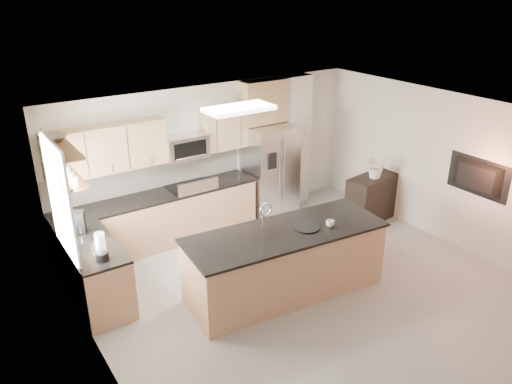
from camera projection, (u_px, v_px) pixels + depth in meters
floor at (324, 302)px, 7.17m from camera, size 6.50×6.50×0.00m
ceiling at (335, 127)px, 6.15m from camera, size 6.00×6.50×0.02m
wall_back at (211, 155)px, 9.15m from camera, size 6.00×0.02×2.60m
wall_left at (109, 294)px, 5.13m from camera, size 0.02×6.50×2.60m
wall_right at (467, 176)px, 8.19m from camera, size 0.02×6.50×2.60m
back_counter at (159, 219)px, 8.60m from camera, size 3.55×0.66×1.44m
left_counter at (95, 273)px, 7.04m from camera, size 0.66×1.50×0.92m
range at (192, 210)px, 8.91m from camera, size 0.76×0.64×1.14m
upper_cabinets at (145, 142)px, 8.15m from camera, size 3.50×0.33×0.75m
microwave at (185, 147)px, 8.55m from camera, size 0.76×0.40×0.40m
refrigerator at (270, 171)px, 9.56m from camera, size 0.92×0.78×1.78m
partition_column at (294, 141)px, 9.96m from camera, size 0.60×0.30×2.60m
window at (60, 201)px, 6.42m from camera, size 0.04×1.15×1.65m
shelf_lower at (65, 175)px, 6.44m from camera, size 0.30×1.20×0.04m
shelf_upper at (60, 148)px, 6.29m from camera, size 0.30×1.20×0.04m
ceiling_fixture at (239, 109)px, 7.18m from camera, size 1.00×0.50×0.06m
island at (285, 262)px, 7.23m from camera, size 3.00×1.32×1.43m
credenza at (372, 198)px, 9.48m from camera, size 1.18×0.63×0.90m
cup at (330, 223)px, 7.14m from camera, size 0.14×0.14×0.10m
platter at (306, 227)px, 7.11m from camera, size 0.45×0.45×0.02m
blender at (101, 249)px, 6.40m from camera, size 0.17×0.17×0.40m
kettle at (98, 241)px, 6.69m from camera, size 0.21×0.21×0.26m
coffee_maker at (79, 223)px, 7.12m from camera, size 0.23×0.25×0.32m
bowl at (54, 137)px, 6.47m from camera, size 0.49×0.49×0.10m
flower_vase at (377, 160)px, 9.10m from camera, size 0.62×0.54×0.67m
television at (475, 178)px, 7.97m from camera, size 0.14×1.08×0.62m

